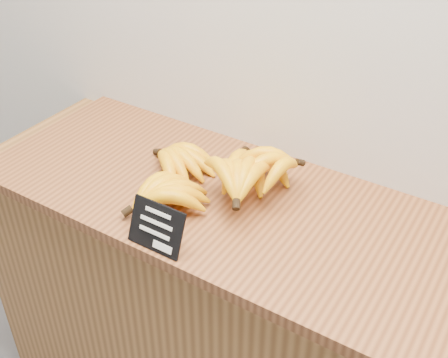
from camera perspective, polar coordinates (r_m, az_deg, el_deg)
counter at (r=1.71m, az=0.93°, el=-15.01°), size 1.50×0.50×0.90m
counter_top at (r=1.39m, az=1.10°, el=-2.56°), size 1.32×0.54×0.03m
chalkboard_sign at (r=1.23m, az=-6.91°, el=-4.90°), size 0.13×0.05×0.10m
banana_pile at (r=1.39m, az=-0.43°, el=0.73°), size 0.46×0.43×0.12m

